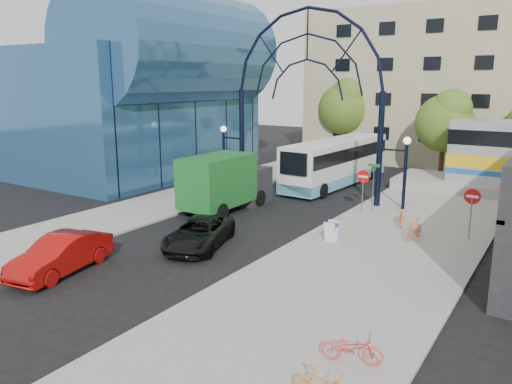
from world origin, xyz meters
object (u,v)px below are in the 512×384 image
Objects in this scene: bike_near_b at (414,229)px; bike_near_a at (402,216)px; tree_north_a at (446,120)px; black_suv at (199,233)px; city_bus at (337,162)px; bike_far_a at (352,348)px; red_sedan at (61,254)px; do_not_enter_sign at (472,201)px; street_name_sign at (374,177)px; gateway_arch at (307,65)px; sandwich_board at (331,229)px; green_truck at (226,182)px; stop_sign at (363,180)px; tree_north_b at (346,106)px.

bike_near_a is at bearing 130.46° from bike_near_b.
tree_north_a is 24.62m from black_suv.
city_bus is 2.54× the size of black_suv.
city_bus is at bearing 9.06° from bike_far_a.
red_sedan is 16.80m from bike_near_a.
do_not_enter_sign is 0.53× the size of red_sedan.
black_suv is at bearing 53.45° from red_sedan.
do_not_enter_sign is at bearing 41.87° from bike_near_b.
street_name_sign is 0.40× the size of tree_north_a.
gateway_arch reaches higher than red_sedan.
gateway_arch is 5.50× the size of do_not_enter_sign.
city_bus is (-5.50, 12.98, 1.01)m from sandwich_board.
do_not_enter_sign is 0.35× the size of tree_north_a.
gateway_arch is at bearing 65.99° from green_truck.
green_truck reaches higher than bike_near_b.
red_sedan is at bearing 73.82° from bike_far_a.
gateway_arch is 12.52m from sandwich_board.
tree_north_a is at bearing 88.50° from sandwich_board.
bike_near_b is (8.67, -10.38, -1.13)m from city_bus.
black_suv reaches higher than bike_near_b.
bike_far_a is at bearing -62.00° from city_bus.
tree_north_a is 19.58m from green_truck.
stop_sign is at bearing 134.03° from bike_near_a.
do_not_enter_sign is 2.98m from bike_near_b.
gateway_arch is at bearing -88.01° from city_bus.
black_suv is (0.61, -11.74, -7.88)m from gateway_arch.
stop_sign is 16.36m from bike_far_a.
street_name_sign is at bearing -93.96° from tree_north_a.
green_truck is 11.80m from red_sedan.
bike_near_a reaches higher than bike_far_a.
stop_sign reaches higher than bike_near_b.
street_name_sign is at bearing -62.35° from tree_north_b.
red_sedan is 2.53× the size of bike_near_a.
stop_sign is 10.68m from black_suv.
gateway_arch reaches higher than green_truck.
stop_sign is 0.54× the size of red_sedan.
bike_near_a is (1.45, -15.38, -4.00)m from tree_north_a.
tree_north_a is 4.26× the size of bike_near_b.
red_sedan is (-13.06, -13.22, -1.21)m from do_not_enter_sign.
stop_sign is at bearing -22.63° from gateway_arch.
bike_far_a is at bearing -42.99° from green_truck.
red_sedan is (-2.67, -5.48, 0.09)m from black_suv.
bike_near_b is (12.65, -21.36, -4.65)m from tree_north_b.
tree_north_a is 0.88× the size of tree_north_b.
black_suv is at bearing -85.14° from city_bus.
bike_far_a is (10.41, -17.30, -8.00)m from gateway_arch.
city_bus is at bearing 140.60° from do_not_enter_sign.
bike_near_b is (-2.23, -1.43, -1.36)m from do_not_enter_sign.
stop_sign is at bearing 97.57° from sandwich_board.
stop_sign is at bearing 148.43° from bike_near_b.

